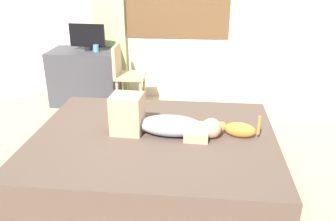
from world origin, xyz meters
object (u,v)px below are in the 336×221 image
object	(u,v)px
tv_monitor	(87,37)
cat	(238,129)
desk	(86,77)
cup	(96,48)
chair_by_desk	(125,72)
bed	(154,158)
person_lying	(160,122)

from	to	relation	value
tv_monitor	cat	bearing A→B (deg)	-43.90
desk	cup	distance (m)	0.46
cat	cup	bearing A→B (deg)	135.07
desk	chair_by_desk	bearing A→B (deg)	-16.79
bed	person_lying	bearing A→B (deg)	33.82
chair_by_desk	tv_monitor	bearing A→B (deg)	161.10
desk	chair_by_desk	size ratio (longest dim) A/B	1.05
bed	person_lying	distance (m)	0.35
cat	chair_by_desk	size ratio (longest dim) A/B	0.41
cat	tv_monitor	world-z (taller)	tv_monitor
cat	chair_by_desk	bearing A→B (deg)	129.61
tv_monitor	chair_by_desk	size ratio (longest dim) A/B	0.56
bed	desk	size ratio (longest dim) A/B	2.37
bed	chair_by_desk	bearing A→B (deg)	110.39
tv_monitor	cup	size ratio (longest dim) A/B	5.27
bed	tv_monitor	bearing A→B (deg)	121.90
bed	desk	bearing A→B (deg)	123.47
tv_monitor	bed	bearing A→B (deg)	-58.10
tv_monitor	chair_by_desk	bearing A→B (deg)	-18.90
bed	tv_monitor	world-z (taller)	tv_monitor
bed	cat	world-z (taller)	cat
desk	tv_monitor	distance (m)	0.56
person_lying	chair_by_desk	world-z (taller)	chair_by_desk
bed	desk	world-z (taller)	desk
bed	desk	distance (m)	2.18
cup	chair_by_desk	distance (m)	0.50
person_lying	tv_monitor	bearing A→B (deg)	123.41
person_lying	cup	bearing A→B (deg)	121.37
bed	person_lying	world-z (taller)	person_lying
person_lying	cat	bearing A→B (deg)	1.50
desk	chair_by_desk	distance (m)	0.63
chair_by_desk	cup	bearing A→B (deg)	163.56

